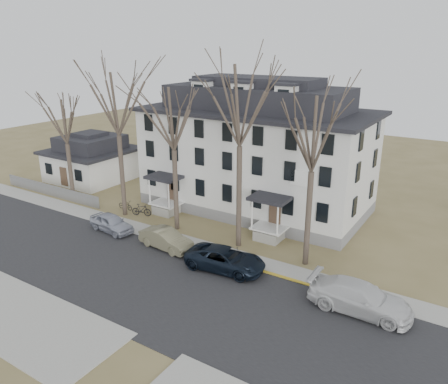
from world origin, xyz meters
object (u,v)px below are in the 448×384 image
Objects in this scene: boarding_house at (256,152)px; small_house at (92,160)px; tree_mid_left at (173,114)px; car_tan at (166,240)px; car_white at (360,298)px; tree_far_left at (116,100)px; car_silver at (111,223)px; bicycle_left at (125,205)px; bicycle_right at (142,210)px; tree_bungalow at (64,119)px; tree_mid_right at (314,129)px; car_navy at (225,260)px; tree_center at (240,100)px.

boarding_house is 20.34m from small_house.
tree_mid_left is (17.00, -6.20, 7.35)m from small_house.
car_white is at bearing -86.06° from car_tan.
tree_far_left reaches higher than car_silver.
car_tan is 9.49m from bicycle_left.
tree_bungalow is at bearing 74.15° from bicycle_right.
tree_mid_left reaches higher than car_white.
tree_bungalow is at bearing -152.99° from boarding_house.
car_white is at bearing -37.86° from tree_mid_right.
car_tan is at bearing 87.70° from car_white.
tree_bungalow is at bearing 73.29° from car_navy.
boarding_house is 2.39× the size of small_house.
car_navy reaches higher than car_silver.
tree_bungalow is 2.53× the size of car_silver.
tree_mid_left is at bearing 0.00° from tree_far_left.
boarding_house is at bearing 42.18° from tree_far_left.
bicycle_right is (-11.63, 4.30, -0.22)m from car_navy.
car_navy is (7.19, -3.78, -8.83)m from tree_mid_left.
bicycle_right reaches higher than bicycle_left.
car_navy is 9.18m from car_white.
car_tan is at bearing -84.58° from car_silver.
tree_far_left is (-9.00, -8.15, 4.96)m from boarding_house.
tree_center is at bearing 180.00° from tree_mid_right.
tree_far_left is at bearing 0.00° from tree_bungalow.
boarding_house reaches higher than small_house.
tree_mid_left is 10.09m from bicycle_right.
car_tan is at bearing -116.53° from bicycle_left.
tree_center is at bearing 0.00° from tree_far_left.
tree_mid_right is at bearing 0.00° from tree_center.
tree_mid_left is at bearing 56.15° from car_navy.
car_tan is 2.44× the size of bicycle_right.
car_white is at bearing -101.01° from bicycle_left.
tree_mid_left is at bearing 0.00° from tree_bungalow.
tree_mid_left reaches higher than small_house.
tree_bungalow reaches higher than car_tan.
car_navy is at bearing -10.61° from tree_bungalow.
tree_mid_left is at bearing -20.03° from small_house.
tree_mid_right is 6.89× the size of bicycle_right.
boarding_house is 13.46m from car_navy.
small_house is at bearing 61.49° from car_navy.
tree_far_left is at bearing -137.82° from boarding_house.
tree_bungalow is 16.75m from car_tan.
bicycle_left is at bearing 68.48° from car_tan.
tree_bungalow is at bearing 82.33° from car_tan.
bicycle_right is (8.56, 0.52, -7.56)m from tree_bungalow.
boarding_house is 18.17m from tree_bungalow.
tree_center is at bearing 69.12° from car_white.
bicycle_left is (10.19, -5.30, -1.82)m from small_house.
car_tan is at bearing -27.24° from small_house.
tree_center reaches higher than car_silver.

